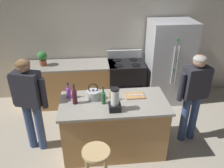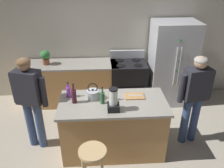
{
  "view_description": "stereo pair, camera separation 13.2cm",
  "coord_description": "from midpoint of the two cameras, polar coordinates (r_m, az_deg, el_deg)",
  "views": [
    {
      "loc": [
        -0.32,
        -2.91,
        2.78
      ],
      "look_at": [
        0.0,
        0.3,
        1.08
      ],
      "focal_mm": 36.49,
      "sensor_mm": 36.0,
      "label": 1
    },
    {
      "loc": [
        -0.19,
        -2.92,
        2.78
      ],
      "look_at": [
        0.0,
        0.3,
        1.08
      ],
      "focal_mm": 36.49,
      "sensor_mm": 36.0,
      "label": 2
    }
  ],
  "objects": [
    {
      "name": "stove_range",
      "position": [
        5.05,
        4.76,
        0.54
      ],
      "size": [
        0.76,
        0.65,
        1.11
      ],
      "color": "black",
      "rests_on": "ground_plane"
    },
    {
      "name": "tea_kettle",
      "position": [
        3.52,
        -3.71,
        -2.54
      ],
      "size": [
        0.28,
        0.2,
        0.27
      ],
      "color": "#B7BABF",
      "rests_on": "kitchen_island"
    },
    {
      "name": "kitchen_island",
      "position": [
        3.73,
        1.3,
        -10.52
      ],
      "size": [
        1.65,
        0.82,
        0.93
      ],
      "color": "#B7844C",
      "rests_on": "ground_plane"
    },
    {
      "name": "blender_appliance",
      "position": [
        3.2,
        1.52,
        -4.34
      ],
      "size": [
        0.17,
        0.17,
        0.35
      ],
      "color": "black",
      "rests_on": "kitchen_island"
    },
    {
      "name": "bottle_vinegar",
      "position": [
        3.47,
        0.76,
        -2.84
      ],
      "size": [
        0.06,
        0.06,
        0.24
      ],
      "color": "olive",
      "rests_on": "kitchen_island"
    },
    {
      "name": "bottle_soda",
      "position": [
        3.6,
        -9.81,
        -1.91
      ],
      "size": [
        0.07,
        0.07,
        0.26
      ],
      "color": "purple",
      "rests_on": "kitchen_island"
    },
    {
      "name": "bar_stool",
      "position": [
        3.09,
        -3.53,
        -18.45
      ],
      "size": [
        0.36,
        0.36,
        0.71
      ],
      "color": "tan",
      "rests_on": "ground_plane"
    },
    {
      "name": "refrigerator",
      "position": [
        5.06,
        15.42,
        4.92
      ],
      "size": [
        0.9,
        0.73,
        1.79
      ],
      "color": "#B7BABF",
      "rests_on": "ground_plane"
    },
    {
      "name": "cutting_board",
      "position": [
        3.61,
        6.72,
        -3.06
      ],
      "size": [
        0.3,
        0.2,
        0.02
      ],
      "primitive_type": "cube",
      "color": "#B7844C",
      "rests_on": "kitchen_island"
    },
    {
      "name": "back_wall",
      "position": [
        5.08,
        -0.35,
        11.45
      ],
      "size": [
        8.0,
        0.1,
        2.7
      ],
      "primitive_type": "cube",
      "color": "beige",
      "rests_on": "ground_plane"
    },
    {
      "name": "back_counter_run",
      "position": [
        5.06,
        -9.16,
        0.19
      ],
      "size": [
        2.0,
        0.64,
        0.93
      ],
      "color": "#B7844C",
      "rests_on": "ground_plane"
    },
    {
      "name": "bottle_wine",
      "position": [
        3.43,
        -8.44,
        -2.97
      ],
      "size": [
        0.08,
        0.08,
        0.32
      ],
      "color": "#471923",
      "rests_on": "kitchen_island"
    },
    {
      "name": "person_by_sink_right",
      "position": [
        3.88,
        20.98,
        -2.16
      ],
      "size": [
        0.6,
        0.29,
        1.59
      ],
      "color": "#384C7A",
      "rests_on": "ground_plane"
    },
    {
      "name": "potted_plant",
      "position": [
        4.89,
        -15.62,
        6.66
      ],
      "size": [
        0.2,
        0.2,
        0.3
      ],
      "color": "brown",
      "rests_on": "back_counter_run"
    },
    {
      "name": "chef_knife",
      "position": [
        3.61,
        7.05,
        -2.87
      ],
      "size": [
        0.22,
        0.04,
        0.01
      ],
      "primitive_type": "cube",
      "rotation": [
        0.0,
        0.0,
        -0.05
      ],
      "color": "#B7BABF",
      "rests_on": "cutting_board"
    },
    {
      "name": "person_by_island_left",
      "position": [
        3.72,
        -18.97,
        -2.92
      ],
      "size": [
        0.59,
        0.33,
        1.61
      ],
      "color": "#384C7A",
      "rests_on": "ground_plane"
    },
    {
      "name": "bottle_olive_oil",
      "position": [
        3.38,
        -1.31,
        -3.39
      ],
      "size": [
        0.07,
        0.07,
        0.28
      ],
      "color": "#2D6638",
      "rests_on": "kitchen_island"
    },
    {
      "name": "ground_plane",
      "position": [
        4.04,
        1.23,
        -15.72
      ],
      "size": [
        14.0,
        14.0,
        0.0
      ],
      "primitive_type": "plane",
      "color": "#B2A893"
    }
  ]
}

